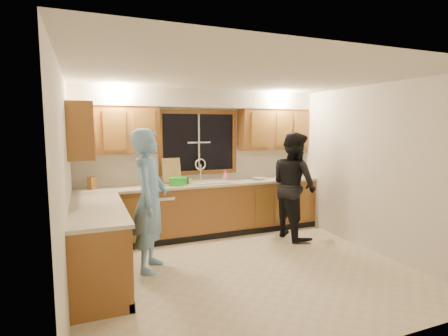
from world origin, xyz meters
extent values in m
plane|color=beige|center=(0.00, 0.00, 0.00)|extent=(4.20, 4.20, 0.00)
plane|color=silver|center=(0.00, 0.00, 2.50)|extent=(4.20, 4.20, 0.00)
plane|color=silver|center=(0.00, 1.90, 1.25)|extent=(4.20, 0.00, 4.20)
plane|color=silver|center=(-2.10, 0.00, 1.25)|extent=(0.00, 3.80, 3.80)
plane|color=silver|center=(2.10, 0.00, 1.25)|extent=(0.00, 3.80, 3.80)
cube|color=#905B29|center=(0.00, 1.60, 0.44)|extent=(4.20, 0.60, 0.88)
cube|color=#905B29|center=(-1.80, 0.35, 0.44)|extent=(0.60, 1.90, 0.88)
cube|color=beige|center=(0.00, 1.58, 0.90)|extent=(4.20, 0.63, 0.04)
cube|color=beige|center=(-1.79, 0.35, 0.90)|extent=(0.63, 1.90, 0.04)
cube|color=#905B29|center=(-1.43, 1.73, 1.83)|extent=(1.35, 0.33, 0.75)
cube|color=#905B29|center=(1.43, 1.73, 1.83)|extent=(1.35, 0.33, 0.75)
cube|color=#905B29|center=(-1.94, 1.12, 1.83)|extent=(0.33, 0.90, 0.75)
cube|color=beige|center=(0.00, 1.72, 2.35)|extent=(4.20, 0.35, 0.30)
cube|color=black|center=(0.00, 1.90, 1.60)|extent=(1.30, 0.01, 1.00)
cube|color=#905B29|center=(0.00, 1.89, 2.14)|extent=(1.44, 0.03, 0.07)
cube|color=#905B29|center=(0.00, 1.89, 1.07)|extent=(1.44, 0.03, 0.07)
cube|color=#905B29|center=(-0.69, 1.89, 1.60)|extent=(0.07, 0.03, 1.00)
cube|color=#905B29|center=(0.69, 1.89, 1.60)|extent=(0.07, 0.03, 1.00)
cube|color=silver|center=(0.00, 1.60, 0.93)|extent=(0.86, 0.52, 0.03)
cube|color=silver|center=(-0.21, 1.60, 0.84)|extent=(0.38, 0.42, 0.18)
cube|color=silver|center=(0.21, 1.60, 0.84)|extent=(0.38, 0.42, 0.18)
cylinder|color=white|center=(0.00, 1.80, 1.08)|extent=(0.04, 0.04, 0.28)
torus|color=white|center=(0.00, 1.80, 1.22)|extent=(0.21, 0.03, 0.21)
cube|color=white|center=(-0.85, 1.59, 0.41)|extent=(0.60, 0.56, 0.82)
cube|color=white|center=(-1.80, -0.22, 0.45)|extent=(0.58, 0.75, 0.90)
imported|color=#74A9DC|center=(-1.14, 0.46, 0.93)|extent=(0.67, 0.80, 1.86)
imported|color=black|center=(1.36, 0.92, 0.90)|extent=(0.72, 0.90, 1.79)
cube|color=olive|center=(-1.81, 1.63, 1.02)|extent=(0.14, 0.14, 0.20)
cube|color=tan|center=(-0.53, 1.78, 1.13)|extent=(0.33, 0.13, 0.42)
cube|color=green|center=(-0.48, 1.51, 0.99)|extent=(0.36, 0.35, 0.13)
imported|color=pink|center=(0.42, 1.68, 1.01)|extent=(0.11, 0.11, 0.19)
imported|color=silver|center=(1.02, 1.52, 0.94)|extent=(0.25, 0.25, 0.05)
cylinder|color=beige|center=(-0.40, 1.46, 0.97)|extent=(0.08, 0.08, 0.11)
cylinder|color=beige|center=(-0.31, 1.43, 0.99)|extent=(0.09, 0.09, 0.13)
camera|label=1|loc=(-1.91, -4.03, 1.88)|focal=28.00mm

